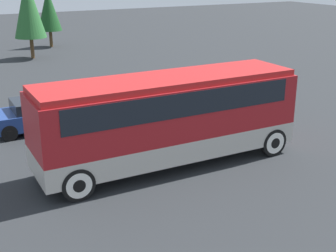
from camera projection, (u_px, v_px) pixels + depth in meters
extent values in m
plane|color=#26282B|center=(168.00, 164.00, 17.07)|extent=(120.00, 120.00, 0.00)
cube|color=#B7B2A8|center=(168.00, 142.00, 16.79)|extent=(9.49, 2.50, 0.77)
cube|color=maroon|center=(168.00, 108.00, 16.38)|extent=(9.49, 2.50, 1.80)
cube|color=black|center=(168.00, 96.00, 16.23)|extent=(8.35, 2.54, 0.81)
cube|color=#B21E1E|center=(168.00, 80.00, 16.05)|extent=(9.30, 2.30, 0.22)
cube|color=maroon|center=(270.00, 99.00, 18.51)|extent=(0.36, 2.40, 2.06)
cylinder|color=black|center=(273.00, 142.00, 17.68)|extent=(1.06, 0.28, 1.06)
cylinder|color=silver|center=(273.00, 142.00, 17.68)|extent=(0.83, 0.30, 0.83)
cylinder|color=black|center=(273.00, 142.00, 17.68)|extent=(0.40, 0.32, 0.40)
cylinder|color=black|center=(237.00, 125.00, 19.58)|extent=(1.06, 0.28, 1.06)
cylinder|color=silver|center=(237.00, 125.00, 19.58)|extent=(0.83, 0.30, 0.83)
cylinder|color=black|center=(237.00, 125.00, 19.58)|extent=(0.40, 0.32, 0.40)
cylinder|color=black|center=(78.00, 184.00, 14.28)|extent=(1.06, 0.28, 1.06)
cylinder|color=silver|center=(78.00, 184.00, 14.28)|extent=(0.83, 0.30, 0.83)
cylinder|color=black|center=(78.00, 184.00, 14.28)|extent=(0.40, 0.32, 0.40)
cylinder|color=black|center=(57.00, 159.00, 16.18)|extent=(1.06, 0.28, 1.06)
cylinder|color=silver|center=(57.00, 159.00, 16.18)|extent=(0.83, 0.30, 0.83)
cylinder|color=black|center=(57.00, 159.00, 16.18)|extent=(0.40, 0.32, 0.40)
cube|color=black|center=(178.00, 89.00, 25.13)|extent=(4.40, 1.85, 0.62)
cube|color=black|center=(175.00, 78.00, 24.85)|extent=(2.29, 1.66, 0.58)
cylinder|color=black|center=(213.00, 93.00, 25.28)|extent=(0.68, 0.22, 0.68)
cylinder|color=black|center=(213.00, 93.00, 25.28)|extent=(0.26, 0.26, 0.26)
cylinder|color=black|center=(197.00, 86.00, 26.67)|extent=(0.68, 0.22, 0.68)
cylinder|color=black|center=(197.00, 86.00, 26.67)|extent=(0.26, 0.26, 0.26)
cylinder|color=black|center=(156.00, 101.00, 23.74)|extent=(0.68, 0.22, 0.68)
cylinder|color=black|center=(156.00, 101.00, 23.74)|extent=(0.26, 0.26, 0.26)
cylinder|color=black|center=(142.00, 93.00, 25.13)|extent=(0.68, 0.22, 0.68)
cylinder|color=black|center=(142.00, 93.00, 25.13)|extent=(0.26, 0.26, 0.26)
cube|color=navy|center=(43.00, 116.00, 20.56)|extent=(4.21, 1.87, 0.68)
cube|color=black|center=(38.00, 104.00, 20.31)|extent=(2.19, 1.68, 0.45)
cylinder|color=black|center=(85.00, 121.00, 20.67)|extent=(0.67, 0.22, 0.67)
cylinder|color=black|center=(85.00, 121.00, 20.67)|extent=(0.26, 0.26, 0.26)
cylinder|color=black|center=(74.00, 111.00, 22.08)|extent=(0.67, 0.22, 0.67)
cylinder|color=black|center=(74.00, 111.00, 22.08)|extent=(0.26, 0.26, 0.26)
cylinder|color=black|center=(9.00, 133.00, 19.22)|extent=(0.67, 0.22, 0.67)
cylinder|color=black|center=(9.00, 133.00, 19.22)|extent=(0.26, 0.26, 0.26)
cylinder|color=black|center=(2.00, 121.00, 20.62)|extent=(0.67, 0.22, 0.67)
cylinder|color=black|center=(2.00, 121.00, 20.62)|extent=(0.26, 0.26, 0.26)
cylinder|color=brown|center=(32.00, 48.00, 36.17)|extent=(0.28, 0.28, 1.60)
cone|color=#28602D|center=(28.00, 7.00, 35.17)|extent=(2.40, 2.40, 4.58)
cylinder|color=brown|center=(51.00, 39.00, 41.33)|extent=(0.28, 0.28, 1.43)
cone|color=#19471E|center=(49.00, 9.00, 40.51)|extent=(2.07, 2.07, 3.62)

